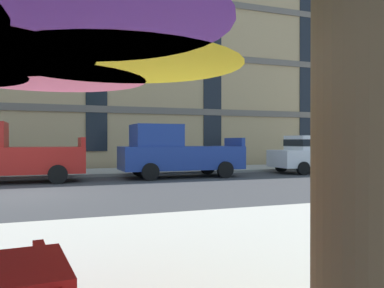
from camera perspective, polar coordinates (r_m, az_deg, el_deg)
name	(u,v)px	position (r m, az deg, el deg)	size (l,w,h in m)	color
ground_plane	(12,196)	(11.90, -24.93, -6.93)	(120.00, 120.00, 0.00)	#38383A
sidewalk_far	(26,174)	(18.64, -23.20, -4.10)	(56.00, 3.60, 0.12)	#9E998E
apartment_building	(33,40)	(27.55, -22.32, 13.99)	(39.47, 12.08, 16.00)	tan
pickup_red	(4,155)	(15.54, -25.90, -1.42)	(5.10, 2.12, 2.20)	#B21E19
pickup_blue	(176,153)	(16.25, -2.35, -1.31)	(5.10, 2.12, 2.20)	navy
sedan_white	(315,153)	(19.57, 17.60, -1.26)	(4.40, 1.98, 1.78)	silver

